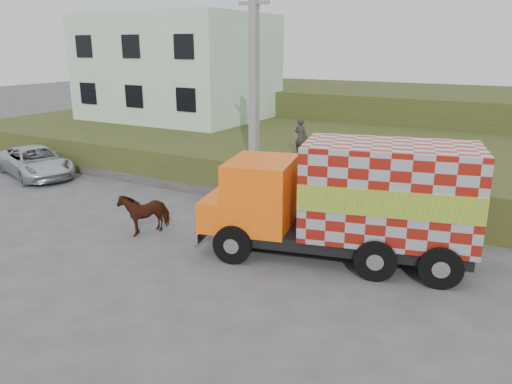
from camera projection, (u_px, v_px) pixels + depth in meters
The scene contains 10 objects.
ground at pixel (208, 242), 15.21m from camera, with size 120.00×120.00×0.00m, color #474749.
embankment at pixel (330, 157), 23.33m from camera, with size 40.00×12.00×1.50m, color #2D4517.
embankment_far at pixel (397, 112), 33.13m from camera, with size 40.00×12.00×3.00m, color #2D4517.
retaining_strip at pixel (227, 193), 19.60m from camera, with size 16.00×0.50×0.40m, color #595651.
building at pixel (179, 67), 29.97m from camera, with size 10.00×8.00×6.00m, color silver.
utility_pole at pixel (254, 93), 18.36m from camera, with size 1.20×0.30×8.00m.
cargo_truck at pixel (350, 200), 13.60m from camera, with size 7.80×4.05×3.33m.
cow at pixel (145, 212), 15.92m from camera, with size 0.71×1.57×1.33m, color #38140E.
suv at pixel (35, 162), 22.70m from camera, with size 2.23×4.84×1.35m, color silver.
pedestrian at pixel (301, 137), 19.66m from camera, with size 0.57×0.37×1.55m, color #2F2C2A.
Camera 1 is at (8.27, -11.57, 5.80)m, focal length 35.00 mm.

